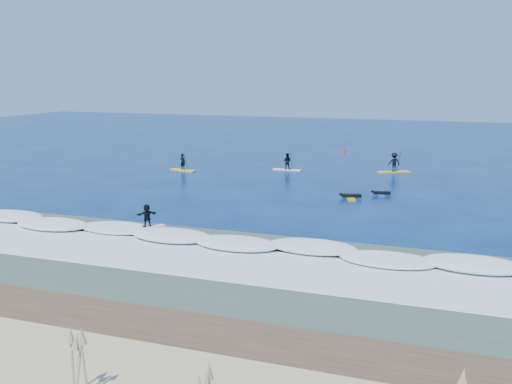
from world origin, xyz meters
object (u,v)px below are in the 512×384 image
(sup_paddler_center, at_px, (287,163))
(sup_paddler_right, at_px, (394,164))
(sup_paddler_left, at_px, (183,165))
(prone_paddler_far, at_px, (381,194))
(prone_paddler_near, at_px, (350,196))
(wave_surfer, at_px, (147,217))
(marker_buoy, at_px, (344,150))

(sup_paddler_center, relative_size, sup_paddler_right, 0.89)
(sup_paddler_left, height_order, sup_paddler_center, sup_paddler_center)
(sup_paddler_left, distance_m, sup_paddler_center, 10.03)
(sup_paddler_center, bearing_deg, prone_paddler_far, -42.39)
(sup_paddler_center, relative_size, prone_paddler_far, 1.44)
(prone_paddler_near, bearing_deg, sup_paddler_left, 49.86)
(prone_paddler_far, bearing_deg, sup_paddler_center, 36.88)
(prone_paddler_far, xyz_separation_m, wave_surfer, (-11.88, -14.71, 0.70))
(wave_surfer, bearing_deg, marker_buoy, 38.52)
(sup_paddler_right, distance_m, wave_surfer, 28.13)
(sup_paddler_center, bearing_deg, marker_buoy, 77.11)
(sup_paddler_center, height_order, prone_paddler_near, sup_paddler_center)
(sup_paddler_center, height_order, wave_surfer, sup_paddler_center)
(prone_paddler_far, distance_m, wave_surfer, 18.92)
(wave_surfer, xyz_separation_m, marker_buoy, (4.75, 37.54, -0.54))
(sup_paddler_center, relative_size, marker_buoy, 4.14)
(sup_paddler_right, distance_m, marker_buoy, 13.86)
(sup_paddler_left, relative_size, sup_paddler_right, 0.90)
(sup_paddler_right, bearing_deg, sup_paddler_left, 169.56)
(wave_surfer, distance_m, marker_buoy, 37.84)
(prone_paddler_near, distance_m, prone_paddler_far, 2.75)
(sup_paddler_center, xyz_separation_m, marker_buoy, (2.88, 14.12, -0.43))
(wave_surfer, bearing_deg, sup_paddler_right, 21.10)
(sup_paddler_left, distance_m, marker_buoy, 21.48)
(prone_paddler_far, bearing_deg, sup_paddler_right, -11.27)
(sup_paddler_center, xyz_separation_m, sup_paddler_right, (9.85, 2.15, 0.13))
(marker_buoy, bearing_deg, prone_paddler_far, -72.67)
(sup_paddler_right, xyz_separation_m, wave_surfer, (-11.72, -25.57, -0.02))
(sup_paddler_center, bearing_deg, sup_paddler_left, -160.99)
(prone_paddler_near, height_order, prone_paddler_far, prone_paddler_near)
(prone_paddler_far, distance_m, marker_buoy, 23.92)
(sup_paddler_center, bearing_deg, wave_surfer, -95.93)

